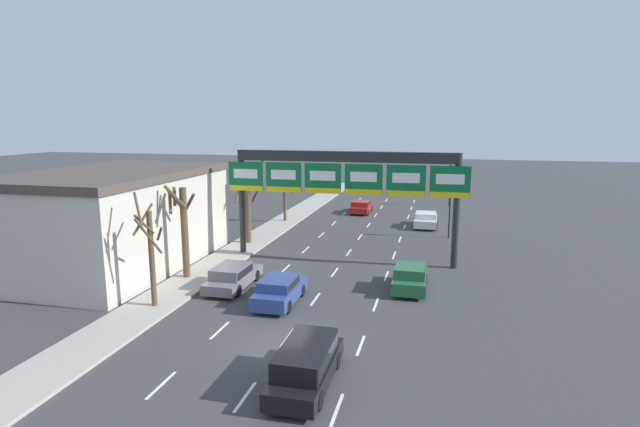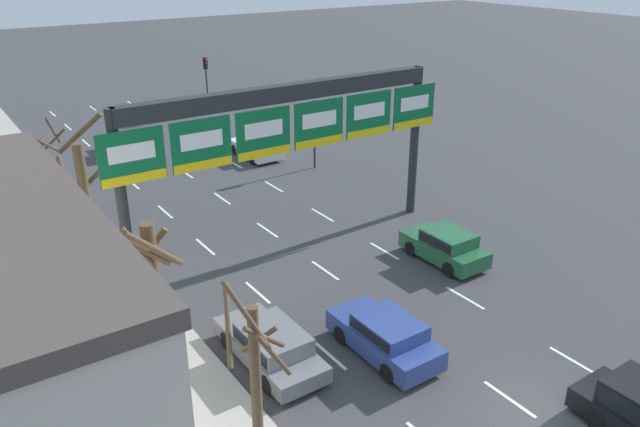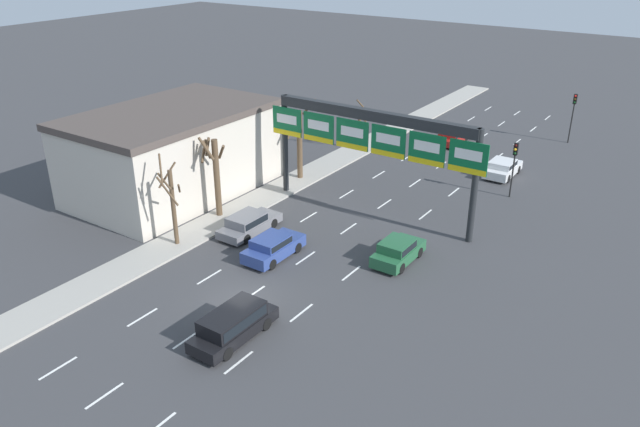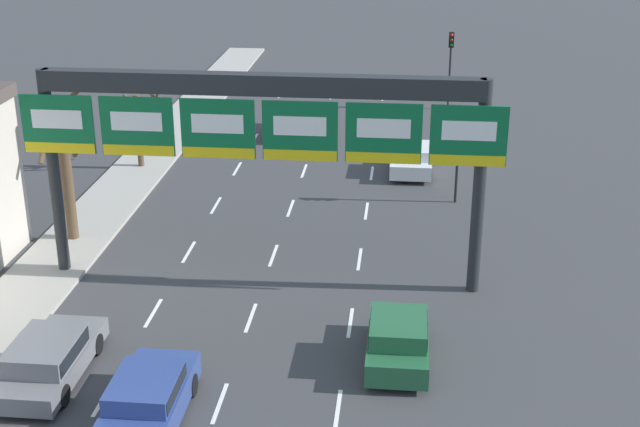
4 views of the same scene
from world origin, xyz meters
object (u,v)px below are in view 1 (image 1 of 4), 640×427
at_px(traffic_light_near_gantry, 450,177).
at_px(traffic_light_mid_block, 450,202).
at_px(car_green, 410,277).
at_px(sign_gantry, 344,174).
at_px(car_white, 426,219).
at_px(suv_black, 306,362).
at_px(tree_bare_second, 150,250).
at_px(car_grey, 233,275).
at_px(car_blue, 279,289).
at_px(tree_bare_third, 248,203).
at_px(tree_bare_closest, 286,198).
at_px(car_red, 361,206).
at_px(tree_bare_furthest, 183,225).

xyz_separation_m(traffic_light_near_gantry, traffic_light_mid_block, (-0.19, -15.99, -0.26)).
relative_size(car_green, traffic_light_near_gantry, 0.86).
height_order(sign_gantry, car_white, sign_gantry).
relative_size(suv_black, traffic_light_mid_block, 1.14).
bearing_deg(sign_gantry, tree_bare_second, -125.24).
bearing_deg(car_grey, traffic_light_mid_block, 52.03).
xyz_separation_m(car_blue, car_grey, (-3.44, 1.77, -0.04)).
relative_size(car_green, tree_bare_third, 0.61).
bearing_deg(tree_bare_closest, traffic_light_near_gantry, 40.44).
distance_m(car_white, tree_bare_third, 16.61).
bearing_deg(car_blue, car_green, 30.03).
xyz_separation_m(traffic_light_mid_block, tree_bare_second, (-14.93, -19.73, 0.06)).
distance_m(car_green, traffic_light_near_gantry, 29.91).
relative_size(car_red, tree_bare_third, 0.64).
relative_size(car_white, tree_bare_second, 0.70).
relative_size(car_red, traffic_light_near_gantry, 0.89).
xyz_separation_m(car_red, car_grey, (-3.45, -25.26, 0.04)).
relative_size(traffic_light_near_gantry, tree_bare_third, 0.71).
relative_size(car_blue, car_green, 1.07).
bearing_deg(tree_bare_furthest, car_red, 74.28).
relative_size(suv_black, car_white, 1.17).
height_order(car_blue, tree_bare_furthest, tree_bare_furthest).
height_order(sign_gantry, car_grey, sign_gantry).
bearing_deg(traffic_light_mid_block, car_green, -99.40).
relative_size(traffic_light_near_gantry, tree_bare_closest, 0.97).
xyz_separation_m(sign_gantry, car_green, (4.87, -5.00, -5.24)).
distance_m(car_red, traffic_light_mid_block, 13.20).
relative_size(car_white, tree_bare_furthest, 0.73).
bearing_deg(tree_bare_second, car_red, 78.21).
xyz_separation_m(car_white, traffic_light_near_gantry, (2.18, 12.03, 2.58)).
height_order(car_green, car_grey, car_green).
height_order(sign_gantry, car_red, sign_gantry).
relative_size(car_green, tree_bare_second, 0.67).
distance_m(traffic_light_mid_block, tree_bare_furthest, 21.71).
xyz_separation_m(suv_black, traffic_light_near_gantry, (5.46, 41.15, 2.42)).
bearing_deg(car_blue, car_grey, 152.78).
bearing_deg(traffic_light_near_gantry, tree_bare_second, -112.94).
distance_m(car_blue, tree_bare_third, 13.59).
distance_m(car_green, car_white, 17.67).
xyz_separation_m(car_blue, tree_bare_third, (-6.39, 11.74, 2.47)).
bearing_deg(car_green, car_grey, -168.55).
distance_m(sign_gantry, car_grey, 10.19).
bearing_deg(car_blue, car_red, 89.98).
height_order(suv_black, car_grey, suv_black).
bearing_deg(tree_bare_third, car_green, -31.51).
distance_m(traffic_light_mid_block, tree_bare_second, 24.74).
relative_size(tree_bare_second, tree_bare_third, 0.91).
bearing_deg(car_green, tree_bare_third, 148.49).
relative_size(sign_gantry, traffic_light_mid_block, 3.85).
height_order(car_blue, car_white, car_blue).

